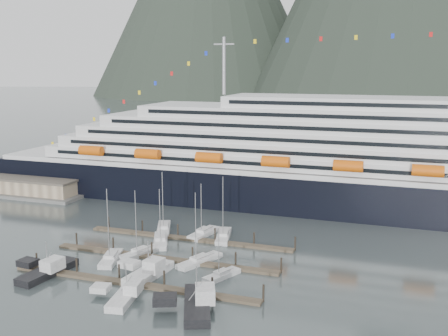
{
  "coord_description": "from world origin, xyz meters",
  "views": [
    {
      "loc": [
        39.24,
        -87.21,
        38.17
      ],
      "look_at": [
        1.42,
        22.0,
        15.7
      ],
      "focal_mm": 42.0,
      "sensor_mm": 36.0,
      "label": 1
    }
  ],
  "objects_px": {
    "sailboat_h": "(222,275)",
    "trawler_a": "(47,270)",
    "trawler_c": "(126,293)",
    "sailboat_f": "(204,234)",
    "sailboat_c": "(161,241)",
    "sailboat_e": "(164,229)",
    "sailboat_b": "(141,253)",
    "warehouse": "(22,184)",
    "trawler_d": "(196,303)",
    "cruise_ship": "(365,166)",
    "sailboat_g": "(223,236)",
    "sailboat_a": "(111,259)",
    "sailboat_d": "(200,261)",
    "trawler_b": "(148,272)"
  },
  "relations": [
    {
      "from": "sailboat_a",
      "to": "sailboat_d",
      "type": "distance_m",
      "value": 17.84
    },
    {
      "from": "sailboat_b",
      "to": "trawler_a",
      "type": "relative_size",
      "value": 1.08
    },
    {
      "from": "sailboat_e",
      "to": "sailboat_f",
      "type": "xyz_separation_m",
      "value": [
        10.14,
        0.0,
        -0.01
      ]
    },
    {
      "from": "sailboat_c",
      "to": "sailboat_e",
      "type": "height_order",
      "value": "sailboat_e"
    },
    {
      "from": "sailboat_a",
      "to": "sailboat_e",
      "type": "height_order",
      "value": "sailboat_a"
    },
    {
      "from": "trawler_a",
      "to": "cruise_ship",
      "type": "bearing_deg",
      "value": -31.54
    },
    {
      "from": "sailboat_c",
      "to": "sailboat_e",
      "type": "distance_m",
      "value": 8.68
    },
    {
      "from": "trawler_c",
      "to": "sailboat_f",
      "type": "bearing_deg",
      "value": -9.75
    },
    {
      "from": "sailboat_g",
      "to": "sailboat_c",
      "type": "bearing_deg",
      "value": 109.28
    },
    {
      "from": "sailboat_c",
      "to": "trawler_c",
      "type": "distance_m",
      "value": 27.74
    },
    {
      "from": "warehouse",
      "to": "trawler_a",
      "type": "xyz_separation_m",
      "value": [
        50.02,
        -53.09,
        -1.34
      ]
    },
    {
      "from": "sailboat_c",
      "to": "trawler_d",
      "type": "bearing_deg",
      "value": -168.86
    },
    {
      "from": "cruise_ship",
      "to": "warehouse",
      "type": "relative_size",
      "value": 4.57
    },
    {
      "from": "warehouse",
      "to": "trawler_d",
      "type": "bearing_deg",
      "value": -35.0
    },
    {
      "from": "sailboat_h",
      "to": "trawler_a",
      "type": "xyz_separation_m",
      "value": [
        -31.17,
        -9.43,
        0.52
      ]
    },
    {
      "from": "sailboat_h",
      "to": "sailboat_c",
      "type": "bearing_deg",
      "value": 78.93
    },
    {
      "from": "cruise_ship",
      "to": "sailboat_a",
      "type": "distance_m",
      "value": 72.48
    },
    {
      "from": "sailboat_g",
      "to": "trawler_d",
      "type": "height_order",
      "value": "sailboat_g"
    },
    {
      "from": "sailboat_h",
      "to": "sailboat_g",
      "type": "bearing_deg",
      "value": 42.86
    },
    {
      "from": "warehouse",
      "to": "sailboat_f",
      "type": "relative_size",
      "value": 3.57
    },
    {
      "from": "sailboat_e",
      "to": "sailboat_f",
      "type": "bearing_deg",
      "value": -112.65
    },
    {
      "from": "trawler_a",
      "to": "trawler_b",
      "type": "xyz_separation_m",
      "value": [
        18.16,
        5.41,
        0.04
      ]
    },
    {
      "from": "cruise_ship",
      "to": "trawler_c",
      "type": "height_order",
      "value": "cruise_ship"
    },
    {
      "from": "cruise_ship",
      "to": "trawler_b",
      "type": "height_order",
      "value": "cruise_ship"
    },
    {
      "from": "sailboat_a",
      "to": "sailboat_d",
      "type": "relative_size",
      "value": 1.04
    },
    {
      "from": "trawler_b",
      "to": "trawler_a",
      "type": "bearing_deg",
      "value": 114.13
    },
    {
      "from": "sailboat_g",
      "to": "sailboat_h",
      "type": "distance_m",
      "value": 22.42
    },
    {
      "from": "sailboat_e",
      "to": "trawler_d",
      "type": "distance_m",
      "value": 41.63
    },
    {
      "from": "trawler_d",
      "to": "sailboat_e",
      "type": "bearing_deg",
      "value": 10.13
    },
    {
      "from": "sailboat_b",
      "to": "trawler_d",
      "type": "height_order",
      "value": "sailboat_b"
    },
    {
      "from": "warehouse",
      "to": "sailboat_e",
      "type": "height_order",
      "value": "sailboat_e"
    },
    {
      "from": "sailboat_g",
      "to": "warehouse",
      "type": "bearing_deg",
      "value": 59.63
    },
    {
      "from": "sailboat_d",
      "to": "sailboat_h",
      "type": "bearing_deg",
      "value": -106.92
    },
    {
      "from": "sailboat_h",
      "to": "trawler_c",
      "type": "distance_m",
      "value": 18.19
    },
    {
      "from": "cruise_ship",
      "to": "sailboat_f",
      "type": "distance_m",
      "value": 49.35
    },
    {
      "from": "sailboat_b",
      "to": "sailboat_f",
      "type": "height_order",
      "value": "sailboat_b"
    },
    {
      "from": "sailboat_a",
      "to": "sailboat_b",
      "type": "distance_m",
      "value": 6.36
    },
    {
      "from": "warehouse",
      "to": "sailboat_a",
      "type": "bearing_deg",
      "value": -36.83
    },
    {
      "from": "sailboat_h",
      "to": "trawler_a",
      "type": "distance_m",
      "value": 32.57
    },
    {
      "from": "cruise_ship",
      "to": "sailboat_h",
      "type": "height_order",
      "value": "cruise_ship"
    },
    {
      "from": "sailboat_a",
      "to": "trawler_a",
      "type": "xyz_separation_m",
      "value": [
        -7.49,
        -10.02,
        0.46
      ]
    },
    {
      "from": "sailboat_b",
      "to": "trawler_d",
      "type": "bearing_deg",
      "value": -112.33
    },
    {
      "from": "cruise_ship",
      "to": "sailboat_e",
      "type": "height_order",
      "value": "cruise_ship"
    },
    {
      "from": "sailboat_a",
      "to": "sailboat_f",
      "type": "relative_size",
      "value": 1.21
    },
    {
      "from": "sailboat_c",
      "to": "sailboat_f",
      "type": "distance_m",
      "value": 10.69
    },
    {
      "from": "trawler_a",
      "to": "sailboat_a",
      "type": "bearing_deg",
      "value": -30.11
    },
    {
      "from": "sailboat_h",
      "to": "trawler_c",
      "type": "bearing_deg",
      "value": 161.7
    },
    {
      "from": "warehouse",
      "to": "trawler_c",
      "type": "height_order",
      "value": "trawler_c"
    },
    {
      "from": "sailboat_b",
      "to": "trawler_c",
      "type": "xyz_separation_m",
      "value": [
        7.33,
        -18.89,
        0.39
      ]
    },
    {
      "from": "cruise_ship",
      "to": "sailboat_d",
      "type": "height_order",
      "value": "cruise_ship"
    }
  ]
}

